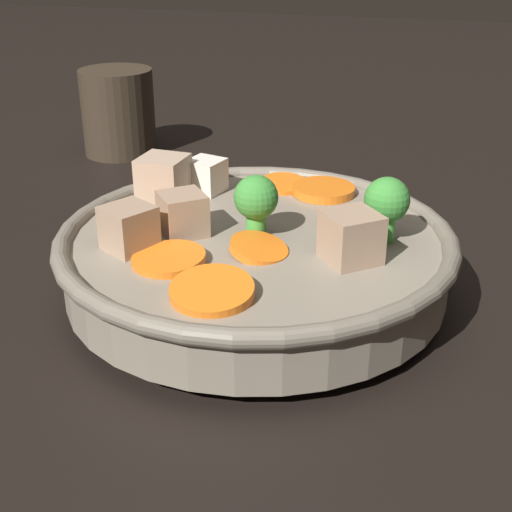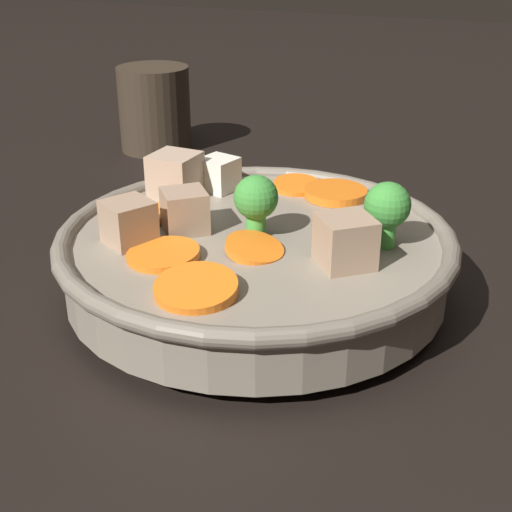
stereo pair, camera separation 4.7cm
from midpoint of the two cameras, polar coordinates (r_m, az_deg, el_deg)
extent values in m
plane|color=black|center=(0.49, -2.78, -3.40)|extent=(3.00, 3.00, 0.00)
cylinder|color=slate|center=(0.49, -2.79, -2.88)|extent=(0.14, 0.14, 0.01)
cylinder|color=slate|center=(0.48, -2.85, -0.46)|extent=(0.25, 0.25, 0.04)
torus|color=#685F52|center=(0.47, -2.90, 1.51)|extent=(0.26, 0.26, 0.01)
cylinder|color=brown|center=(0.47, -2.87, 0.42)|extent=(0.24, 0.24, 0.02)
cylinder|color=orange|center=(0.39, -7.21, -2.93)|extent=(0.05, 0.05, 0.01)
cylinder|color=orange|center=(0.50, -11.99, 2.72)|extent=(0.05, 0.05, 0.01)
cylinder|color=orange|center=(0.44, -2.83, 0.50)|extent=(0.04, 0.04, 0.01)
cylinder|color=orange|center=(0.44, -10.09, -0.32)|extent=(0.06, 0.06, 0.01)
cylinder|color=orange|center=(0.55, -0.24, 5.70)|extent=(0.05, 0.05, 0.01)
cylinder|color=orange|center=(0.54, 2.93, 5.25)|extent=(0.06, 0.06, 0.01)
cylinder|color=green|center=(0.46, 7.39, 2.21)|extent=(0.01, 0.01, 0.02)
sphere|color=#388433|center=(0.46, 7.52, 4.42)|extent=(0.03, 0.03, 0.03)
cylinder|color=green|center=(0.46, -2.92, 2.43)|extent=(0.01, 0.01, 0.02)
sphere|color=#388433|center=(0.46, -2.98, 4.61)|extent=(0.03, 0.03, 0.03)
cube|color=#9E7F66|center=(0.47, -8.77, 3.28)|extent=(0.04, 0.04, 0.03)
cube|color=#9E7F66|center=(0.46, -13.09, 2.13)|extent=(0.04, 0.04, 0.03)
cube|color=silver|center=(0.54, -6.54, 6.36)|extent=(0.03, 0.03, 0.03)
cube|color=#9E7F66|center=(0.43, 4.53, 1.44)|extent=(0.04, 0.04, 0.03)
cube|color=tan|center=(0.53, -9.97, 6.08)|extent=(0.03, 0.03, 0.03)
cylinder|color=#33281E|center=(0.80, -12.68, 11.15)|extent=(0.08, 0.08, 0.09)
torus|color=#33281E|center=(0.83, -11.43, 12.14)|extent=(0.05, 0.01, 0.05)
camera|label=1|loc=(0.02, -92.86, -1.37)|focal=50.00mm
camera|label=2|loc=(0.02, 87.14, 1.37)|focal=50.00mm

